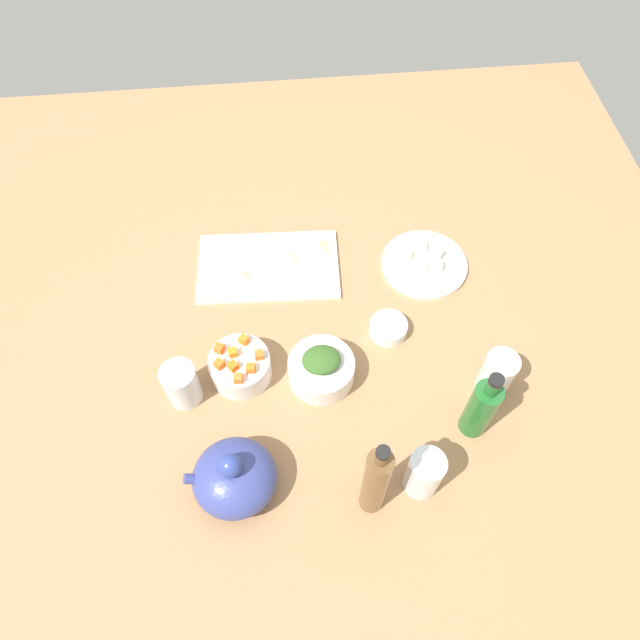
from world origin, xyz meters
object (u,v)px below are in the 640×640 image
Objects in this scene: cutting_board at (268,266)px; bottle_1 at (376,482)px; bowl_greens at (321,370)px; drinking_glass_2 at (424,473)px; teapot at (234,477)px; drinking_glass_0 at (182,384)px; bottle_0 at (481,408)px; bowl_carrots at (240,367)px; plate_tofu at (424,264)px; drinking_glass_1 at (498,373)px; bowl_small_side at (388,328)px.

bottle_1 is at bearing 105.70° from cutting_board.
drinking_glass_2 reaches higher than bowl_greens.
bottle_1 is at bearing 167.76° from teapot.
cutting_board is at bearing -120.63° from drinking_glass_0.
bowl_carrots is at bearing -19.81° from bottle_0.
cutting_board is at bearing -4.96° from plate_tofu.
bowl_greens is at bearing -8.59° from drinking_glass_1.
teapot reaches higher than cutting_board.
bowl_carrots is 0.75× the size of teapot.
teapot reaches higher than bowl_small_side.
bottle_0 is (-40.19, 46.24, 8.31)cm from cutting_board.
bottle_1 is 2.30× the size of drinking_glass_2.
drinking_glass_1 is at bearing 103.77° from plate_tofu.
bowl_carrots is at bearing -8.22° from bowl_greens.
drinking_glass_1 is at bearing -143.26° from bottle_1.
plate_tofu is 0.99× the size of bottle_0.
drinking_glass_1 is at bearing 141.61° from cutting_board.
bottle_0 is at bearing -170.96° from teapot.
drinking_glass_1 is at bearing -163.19° from teapot.
drinking_glass_1 is (-20.46, 15.56, 3.58)cm from bowl_small_side.
bottle_1 is 38.25cm from drinking_glass_1.
bowl_greens is at bearing -177.05° from drinking_glass_0.
drinking_glass_0 is (12.12, 4.04, 2.15)cm from bowl_carrots.
plate_tofu is at bearing -102.21° from drinking_glass_2.
cutting_board is 3.31× the size of drinking_glass_1.
bowl_carrots is at bearing 29.14° from plate_tofu.
drinking_glass_0 is (36.38, -26.56, -6.87)cm from bottle_1.
bottle_1 is at bearing 143.87° from drinking_glass_0.
drinking_glass_2 is (-36.01, 3.11, 0.63)cm from teapot.
bowl_carrots is 12.96cm from drinking_glass_0.
drinking_glass_1 is (-66.53, 4.06, -0.02)cm from drinking_glass_0.
plate_tofu is 61.50cm from bottle_1.
teapot is at bearing -4.94° from drinking_glass_2.
teapot reaches higher than drinking_glass_1.
bowl_small_side is at bearing -60.86° from bottle_0.
cutting_board is 61.83cm from bottle_0.
cutting_board is at bearing -49.01° from bottle_0.
teapot is at bearing 9.04° from bottle_0.
bottle_0 reaches higher than drinking_glass_1.
bowl_small_side is at bearing 56.31° from plate_tofu.
cutting_board is 3.30× the size of drinking_glass_0.
bowl_carrots is 1.55× the size of bowl_small_side.
drinking_glass_2 is (13.20, 10.94, -2.80)cm from bottle_0.
bottle_0 is 2.05× the size of drinking_glass_1.
cutting_board is at bearing -72.51° from bowl_greens.
bottle_0 reaches higher than bowl_greens.
bowl_greens is at bearing -25.86° from bottle_0.
bowl_greens is at bearing 171.78° from bowl_carrots.
bottle_0 is at bearing 130.99° from cutting_board.
teapot is 0.83× the size of bottle_0.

